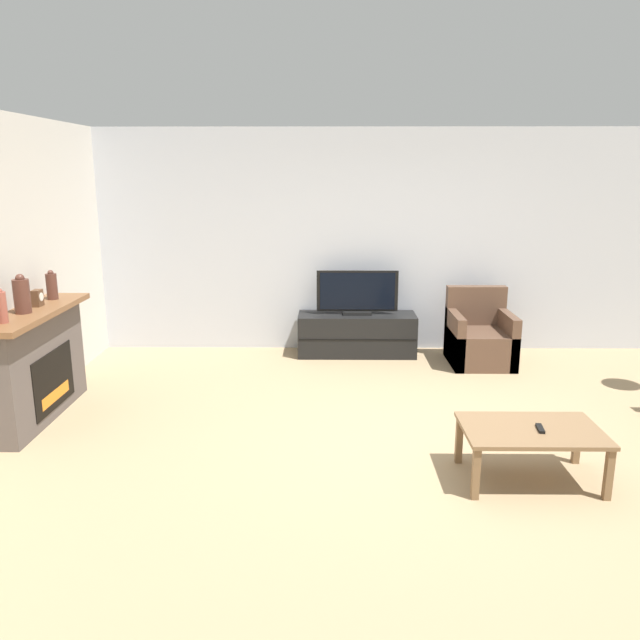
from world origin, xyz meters
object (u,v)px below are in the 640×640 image
at_px(remote, 540,428).
at_px(tv_stand, 357,334).
at_px(mantel_vase_right, 52,286).
at_px(armchair, 479,339).
at_px(mantel_vase_left, 1,307).
at_px(mantel_vase_centre_left, 22,295).
at_px(fireplace, 34,364).
at_px(tv, 357,294).
at_px(coffee_table, 531,434).
at_px(mantel_clock, 37,298).

bearing_deg(remote, tv_stand, 117.02).
distance_m(mantel_vase_right, armchair, 4.64).
bearing_deg(mantel_vase_left, armchair, 26.46).
bearing_deg(mantel_vase_centre_left, mantel_vase_left, -90.00).
relative_size(fireplace, tv, 1.61).
relative_size(mantel_vase_left, mantel_vase_right, 1.01).
bearing_deg(fireplace, coffee_table, -15.57).
distance_m(mantel_vase_left, mantel_vase_centre_left, 0.36).
bearing_deg(armchair, tv_stand, 166.85).
xyz_separation_m(mantel_vase_left, mantel_vase_right, (0.00, 0.94, -0.00)).
height_order(mantel_vase_centre_left, tv_stand, mantel_vase_centre_left).
xyz_separation_m(mantel_clock, tv, (2.97, 1.88, -0.33)).
height_order(mantel_vase_left, remote, mantel_vase_left).
bearing_deg(tv, tv_stand, 90.00).
bearing_deg(mantel_vase_left, mantel_vase_right, 90.00).
height_order(mantel_vase_left, tv_stand, mantel_vase_left).
relative_size(mantel_vase_right, armchair, 0.33).
bearing_deg(mantel_vase_left, remote, -9.55).
xyz_separation_m(fireplace, coffee_table, (4.09, -1.14, -0.16)).
distance_m(armchair, remote, 2.89).
xyz_separation_m(mantel_vase_centre_left, armchair, (4.39, 1.83, -0.88)).
distance_m(tv, armchair, 1.53).
xyz_separation_m(mantel_vase_left, remote, (4.12, -0.69, -0.73)).
relative_size(fireplace, tv_stand, 1.11).
bearing_deg(mantel_vase_centre_left, tv_stand, 36.00).
xyz_separation_m(fireplace, tv_stand, (2.99, 2.04, -0.26)).
distance_m(mantel_vase_left, mantel_vase_right, 0.94).
height_order(armchair, remote, armchair).
relative_size(armchair, remote, 5.61).
xyz_separation_m(tv_stand, coffee_table, (1.10, -3.18, 0.10)).
distance_m(tv_stand, tv, 0.50).
height_order(fireplace, remote, fireplace).
bearing_deg(tv, fireplace, -145.69).
bearing_deg(fireplace, armchair, 21.24).
relative_size(fireplace, mantel_clock, 10.50).
xyz_separation_m(mantel_clock, armchair, (4.39, 1.55, -0.80)).
height_order(mantel_vase_right, tv, mantel_vase_right).
xyz_separation_m(fireplace, mantel_clock, (0.02, 0.16, 0.57)).
height_order(mantel_vase_right, remote, mantel_vase_right).
bearing_deg(mantel_clock, fireplace, -96.29).
xyz_separation_m(mantel_vase_right, tv, (2.97, 1.57, -0.39)).
relative_size(mantel_clock, armchair, 0.17).
xyz_separation_m(mantel_vase_right, mantel_clock, (0.00, -0.31, -0.06)).
distance_m(tv, remote, 3.42).
bearing_deg(mantel_vase_centre_left, mantel_clock, 89.84).
distance_m(mantel_vase_right, tv_stand, 3.48).
height_order(coffee_table, remote, remote).
xyz_separation_m(mantel_vase_centre_left, coffee_table, (4.07, -1.02, -0.81)).
bearing_deg(tv, armchair, -13.07).
xyz_separation_m(tv_stand, tv, (0.00, -0.00, 0.50)).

